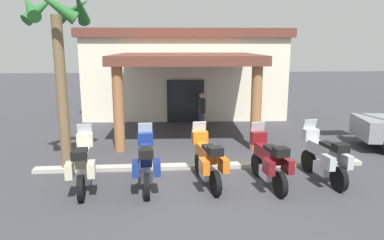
# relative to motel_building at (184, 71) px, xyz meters

# --- Properties ---
(ground_plane) EXTENTS (80.00, 80.00, 0.00)m
(ground_plane) POSITION_rel_motel_building_xyz_m (-0.12, -10.85, -2.32)
(ground_plane) COLOR #38383D
(motel_building) EXTENTS (10.85, 12.15, 4.55)m
(motel_building) POSITION_rel_motel_building_xyz_m (0.00, 0.00, 0.00)
(motel_building) COLOR silver
(motel_building) RESTS_ON ground_plane
(motorcycle_cream) EXTENTS (0.76, 2.21, 1.61)m
(motorcycle_cream) POSITION_rel_motel_building_xyz_m (-3.30, -11.24, -1.62)
(motorcycle_cream) COLOR black
(motorcycle_cream) RESTS_ON ground_plane
(motorcycle_blue) EXTENTS (0.72, 2.21, 1.61)m
(motorcycle_blue) POSITION_rel_motel_building_xyz_m (-1.65, -11.23, -1.62)
(motorcycle_blue) COLOR black
(motorcycle_blue) RESTS_ON ground_plane
(motorcycle_orange) EXTENTS (0.85, 2.20, 1.61)m
(motorcycle_orange) POSITION_rel_motel_building_xyz_m (0.00, -11.17, -1.62)
(motorcycle_orange) COLOR black
(motorcycle_orange) RESTS_ON ground_plane
(motorcycle_maroon) EXTENTS (0.78, 2.21, 1.61)m
(motorcycle_maroon) POSITION_rel_motel_building_xyz_m (1.65, -11.35, -1.62)
(motorcycle_maroon) COLOR black
(motorcycle_maroon) RESTS_ON ground_plane
(motorcycle_silver) EXTENTS (0.80, 2.21, 1.61)m
(motorcycle_silver) POSITION_rel_motel_building_xyz_m (3.30, -11.12, -1.62)
(motorcycle_silver) COLOR black
(motorcycle_silver) RESTS_ON ground_plane
(pedestrian) EXTENTS (0.32, 0.48, 1.72)m
(pedestrian) POSITION_rel_motel_building_xyz_m (0.47, -5.06, -1.33)
(pedestrian) COLOR #3F334C
(pedestrian) RESTS_ON ground_plane
(palm_tree_roadside) EXTENTS (2.10, 2.09, 5.42)m
(palm_tree_roadside) POSITION_rel_motel_building_xyz_m (-4.14, -9.68, 1.65)
(palm_tree_roadside) COLOR brown
(palm_tree_roadside) RESTS_ON ground_plane
(curb_strip) EXTENTS (10.24, 0.36, 0.12)m
(curb_strip) POSITION_rel_motel_building_xyz_m (-0.00, -9.77, -2.26)
(curb_strip) COLOR #ADA89E
(curb_strip) RESTS_ON ground_plane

